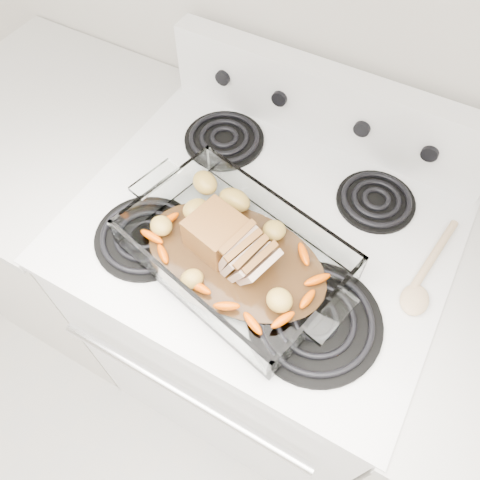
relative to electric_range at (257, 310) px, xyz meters
The scene contains 6 objects.
electric_range is the anchor object (origin of this frame).
counter_left 0.67m from the electric_range, behind, with size 0.58×0.68×0.93m.
baking_dish 0.50m from the electric_range, 90.23° to the right, with size 0.41×0.27×0.08m.
pork_roast 0.52m from the electric_range, 102.00° to the right, with size 0.18×0.10×0.08m.
roast_vegetables 0.50m from the electric_range, 92.63° to the right, with size 0.33×0.18×0.04m.
wooden_spoon 0.57m from the electric_range, ahead, with size 0.05×0.25×0.02m.
Camera 1 is at (0.24, 1.13, 1.74)m, focal length 35.00 mm.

